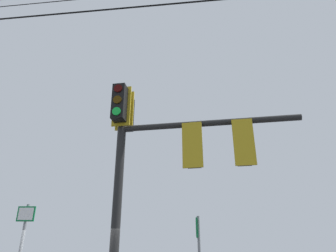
# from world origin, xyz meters

# --- Properties ---
(signal_mast_assembly) EXTENTS (3.47, 3.21, 5.83)m
(signal_mast_assembly) POSITION_xyz_m (1.64, -1.29, 4.14)
(signal_mast_assembly) COLOR black
(signal_mast_assembly) RESTS_ON ground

